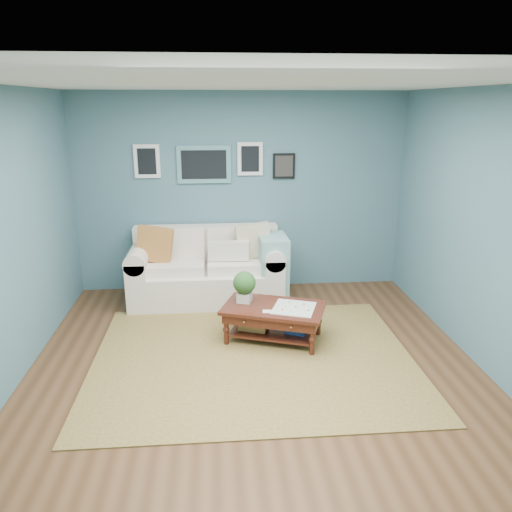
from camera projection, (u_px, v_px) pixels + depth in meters
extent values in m
plane|color=brown|center=(256.00, 375.00, 4.87)|extent=(5.00, 5.00, 0.00)
plane|color=white|center=(256.00, 82.00, 4.08)|extent=(5.00, 5.00, 0.00)
cube|color=#446C78|center=(241.00, 193.00, 6.85)|extent=(4.50, 0.02, 2.70)
cube|color=#446C78|center=(306.00, 399.00, 2.09)|extent=(4.50, 0.02, 2.70)
cube|color=#446C78|center=(496.00, 236.00, 4.65)|extent=(0.02, 5.00, 2.70)
cube|color=#568C90|center=(204.00, 165.00, 6.67)|extent=(0.72, 0.03, 0.50)
cube|color=black|center=(204.00, 165.00, 6.66)|extent=(0.60, 0.01, 0.38)
cube|color=white|center=(147.00, 161.00, 6.60)|extent=(0.34, 0.03, 0.44)
cube|color=white|center=(250.00, 159.00, 6.70)|extent=(0.34, 0.03, 0.44)
cube|color=black|center=(284.00, 166.00, 6.77)|extent=(0.30, 0.03, 0.34)
cube|color=brown|center=(253.00, 358.00, 5.17)|extent=(3.28, 2.62, 0.01)
cube|color=#EEE3CE|center=(207.00, 284.00, 6.66)|extent=(1.49, 0.92, 0.44)
cube|color=#EEE3CE|center=(206.00, 243.00, 6.86)|extent=(1.95, 0.23, 0.50)
cube|color=#EEE3CE|center=(141.00, 279.00, 6.56)|extent=(0.25, 0.92, 0.65)
cube|color=#EEE3CE|center=(271.00, 275.00, 6.70)|extent=(0.25, 0.92, 0.65)
cylinder|color=#EEE3CE|center=(139.00, 255.00, 6.46)|extent=(0.27, 0.92, 0.27)
cylinder|color=#EEE3CE|center=(272.00, 252.00, 6.60)|extent=(0.27, 0.92, 0.27)
cube|color=#EEE3CE|center=(176.00, 266.00, 6.48)|extent=(0.75, 0.59, 0.14)
cube|color=#EEE3CE|center=(237.00, 265.00, 6.55)|extent=(0.75, 0.59, 0.14)
cube|color=#EEE3CE|center=(176.00, 241.00, 6.69)|extent=(0.75, 0.13, 0.38)
cube|color=#EEE3CE|center=(235.00, 240.00, 6.75)|extent=(0.75, 0.13, 0.38)
cube|color=#B95721|center=(155.00, 244.00, 6.39)|extent=(0.51, 0.18, 0.50)
cube|color=beige|center=(253.00, 241.00, 6.56)|extent=(0.49, 0.19, 0.48)
cube|color=beige|center=(228.00, 251.00, 6.44)|extent=(0.52, 0.13, 0.25)
cube|color=#8CC6BF|center=(273.00, 267.00, 6.53)|extent=(0.36, 0.58, 0.84)
cube|color=#35150A|center=(274.00, 308.00, 5.47)|extent=(1.23, 0.96, 0.04)
cube|color=#35150A|center=(273.00, 314.00, 5.49)|extent=(1.14, 0.87, 0.11)
cube|color=#35150A|center=(273.00, 332.00, 5.55)|extent=(1.03, 0.75, 0.02)
sphere|color=gold|center=(244.00, 322.00, 5.28)|extent=(0.03, 0.03, 0.03)
sphere|color=gold|center=(291.00, 327.00, 5.16)|extent=(0.03, 0.03, 0.03)
cylinder|color=#35150A|center=(226.00, 329.00, 5.41)|extent=(0.05, 0.05, 0.37)
cylinder|color=#35150A|center=(312.00, 339.00, 5.19)|extent=(0.05, 0.05, 0.37)
cylinder|color=#35150A|center=(239.00, 312.00, 5.87)|extent=(0.05, 0.05, 0.37)
cylinder|color=#35150A|center=(319.00, 320.00, 5.64)|extent=(0.05, 0.05, 0.37)
cube|color=silver|center=(245.00, 297.00, 5.57)|extent=(0.18, 0.18, 0.11)
sphere|color=#1F4317|center=(244.00, 283.00, 5.52)|extent=(0.25, 0.25, 0.25)
cube|color=white|center=(294.00, 308.00, 5.41)|extent=(0.55, 0.55, 0.01)
cube|color=#A27947|center=(254.00, 321.00, 5.58)|extent=(0.36, 0.31, 0.18)
cube|color=navy|center=(296.00, 328.00, 5.49)|extent=(0.26, 0.23, 0.10)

